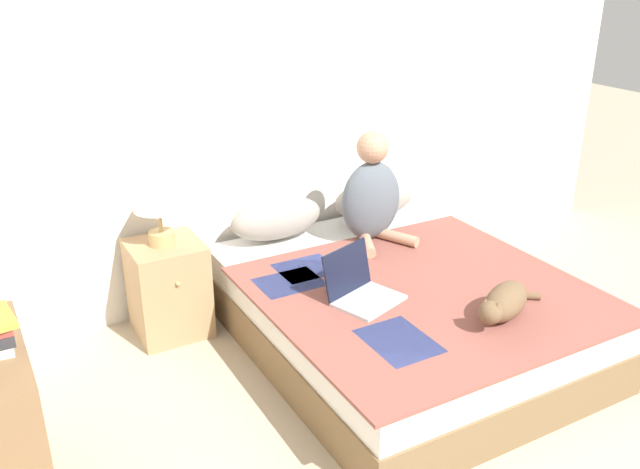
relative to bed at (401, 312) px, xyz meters
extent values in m
cube|color=white|center=(-0.05, 1.10, 1.05)|extent=(5.45, 0.05, 2.55)
cube|color=brown|center=(0.00, 0.01, -0.10)|extent=(1.68, 2.06, 0.26)
cube|color=silver|center=(0.00, 0.01, 0.12)|extent=(1.66, 2.03, 0.18)
cube|color=brown|center=(0.00, -0.20, 0.22)|extent=(1.73, 1.65, 0.02)
cube|color=#3D4784|center=(-0.60, 0.26, 0.23)|extent=(0.36, 0.28, 0.01)
cube|color=#3D4784|center=(-0.42, -0.55, 0.23)|extent=(0.30, 0.38, 0.01)
cube|color=#3D4784|center=(-0.36, -0.04, 0.23)|extent=(0.23, 0.22, 0.01)
cube|color=#3D4784|center=(-0.43, 0.37, 0.23)|extent=(0.34, 0.30, 0.01)
ellipsoid|color=gray|center=(-0.38, 0.87, 0.37)|extent=(0.63, 0.28, 0.27)
ellipsoid|color=gray|center=(0.38, 0.87, 0.37)|extent=(0.63, 0.28, 0.27)
ellipsoid|color=slate|center=(0.15, 0.57, 0.49)|extent=(0.41, 0.23, 0.52)
sphere|color=tan|center=(0.15, 0.57, 0.84)|extent=(0.20, 0.20, 0.20)
cylinder|color=tan|center=(0.03, 0.43, 0.27)|extent=(0.19, 0.29, 0.07)
cylinder|color=tan|center=(0.26, 0.43, 0.27)|extent=(0.19, 0.29, 0.07)
ellipsoid|color=brown|center=(0.19, -0.63, 0.32)|extent=(0.40, 0.31, 0.18)
sphere|color=brown|center=(0.00, -0.71, 0.35)|extent=(0.12, 0.12, 0.12)
cone|color=brown|center=(0.02, -0.74, 0.39)|extent=(0.05, 0.05, 0.05)
cone|color=brown|center=(-0.01, -0.68, 0.39)|extent=(0.05, 0.05, 0.05)
cylinder|color=brown|center=(0.40, -0.53, 0.25)|extent=(0.18, 0.15, 0.04)
cube|color=#B7B7BC|center=(-0.33, -0.16, 0.24)|extent=(0.41, 0.36, 0.02)
cube|color=black|center=(-0.39, -0.01, 0.37)|extent=(0.35, 0.17, 0.25)
cube|color=tan|center=(-1.14, 0.82, 0.07)|extent=(0.42, 0.41, 0.59)
sphere|color=tan|center=(-1.14, 0.61, 0.20)|extent=(0.03, 0.03, 0.03)
cylinder|color=tan|center=(-1.15, 0.82, 0.41)|extent=(0.15, 0.15, 0.08)
cylinder|color=tan|center=(-1.15, 0.82, 0.52)|extent=(0.02, 0.02, 0.14)
cone|color=white|center=(-1.15, 0.82, 0.71)|extent=(0.29, 0.29, 0.24)
cube|color=brown|center=(-2.13, -0.20, 0.15)|extent=(0.23, 0.76, 0.75)
camera|label=1|loc=(-2.12, -2.81, 1.97)|focal=38.00mm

